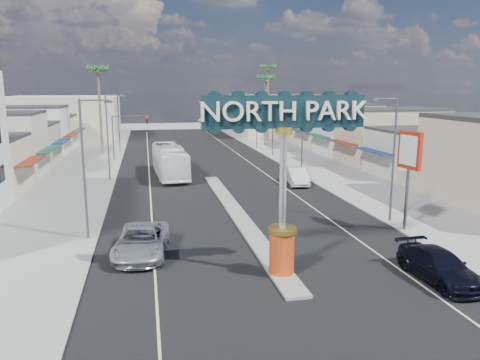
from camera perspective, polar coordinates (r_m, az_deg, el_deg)
name	(u,v)px	position (r m, az deg, el deg)	size (l,w,h in m)	color
ground	(209,177)	(51.56, -3.74, 0.40)	(160.00, 160.00, 0.00)	gray
road	(209,177)	(51.56, -3.74, 0.40)	(20.00, 120.00, 0.01)	black
median_island	(237,214)	(36.15, -0.32, -4.17)	(1.30, 30.00, 0.16)	gray
sidewalk_left	(76,181)	(51.63, -19.33, -0.14)	(8.00, 120.00, 0.12)	gray
sidewalk_right	(329,172)	(55.14, 10.83, 0.99)	(8.00, 120.00, 0.12)	gray
storefront_row_left	(6,141)	(65.87, -26.65, 4.23)	(12.00, 42.00, 6.00)	beige
storefront_row_right	(361,134)	(70.57, 14.51, 5.46)	(12.00, 42.00, 6.00)	#B7B29E
backdrop_far_left	(64,117)	(96.59, -20.66, 7.16)	(20.00, 20.00, 8.00)	#B7B29E
backdrop_far_right	(284,115)	(99.59, 5.42, 7.93)	(20.00, 20.00, 8.00)	beige
gateway_sign	(283,164)	(23.47, 5.32, 1.98)	(8.20, 1.50, 9.15)	red
traffic_signal_left	(127,129)	(64.47, -13.65, 6.12)	(5.09, 0.45, 6.00)	#47474C
traffic_signal_right	(260,126)	(66.35, 2.50, 6.56)	(5.09, 0.45, 6.00)	#47474C
streetlight_l_near	(86,162)	(30.78, -18.26, 2.04)	(2.03, 0.22, 9.00)	#47474C
streetlight_l_mid	(109,133)	(50.55, -15.67, 5.59)	(2.03, 0.22, 9.00)	#47474C
streetlight_l_far	(120,119)	(72.44, -14.45, 7.24)	(2.03, 0.22, 9.00)	#47474C
streetlight_r_near	(392,153)	(35.02, 18.02, 3.11)	(2.03, 0.22, 9.00)	#47474C
streetlight_r_mid	(301,129)	(53.24, 7.45, 6.18)	(2.03, 0.22, 9.00)	#47474C
streetlight_r_far	(256,117)	(74.34, 1.96, 7.68)	(2.03, 0.22, 9.00)	#47474C
palm_left_far	(98,74)	(70.50, -16.93, 12.25)	(2.60, 2.60, 13.10)	brown
palm_right_mid	(266,82)	(78.70, 3.16, 11.90)	(2.60, 2.60, 12.10)	brown
palm_right_far	(268,72)	(85.05, 3.47, 13.05)	(2.60, 2.60, 14.10)	brown
suv_left	(142,241)	(28.14, -11.90, -7.29)	(2.84, 6.16, 1.71)	silver
suv_right	(439,266)	(26.11, 23.13, -9.64)	(2.19, 5.38, 1.56)	black
car_parked_right	(297,176)	(47.56, 6.95, 0.45)	(1.78, 5.12, 1.69)	silver
city_bus	(170,161)	(52.19, -8.57, 2.33)	(2.86, 12.24, 3.41)	white
bank_pylon_sign	(409,156)	(33.18, 19.95, 2.78)	(0.56, 2.11, 6.70)	#47474C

